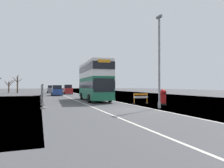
% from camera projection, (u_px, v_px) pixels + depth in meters
% --- Properties ---
extents(ground, '(140.00, 280.00, 0.10)m').
position_uv_depth(ground, '(135.00, 110.00, 17.14)').
color(ground, '#4C4C4F').
extents(double_decker_bus, '(3.15, 10.66, 5.06)m').
position_uv_depth(double_decker_bus, '(94.00, 81.00, 27.14)').
color(double_decker_bus, '#196042').
rests_on(double_decker_bus, ground).
extents(lamppost_foreground, '(0.29, 0.70, 8.25)m').
position_uv_depth(lamppost_foreground, '(159.00, 64.00, 18.02)').
color(lamppost_foreground, gray).
rests_on(lamppost_foreground, ground).
extents(red_pillar_postbox, '(0.67, 0.67, 1.64)m').
position_uv_depth(red_pillar_postbox, '(163.00, 96.00, 20.87)').
color(red_pillar_postbox, black).
rests_on(red_pillar_postbox, ground).
extents(roadworks_barrier, '(1.73, 0.53, 1.14)m').
position_uv_depth(roadworks_barrier, '(141.00, 97.00, 22.56)').
color(roadworks_barrier, orange).
rests_on(roadworks_barrier, ground).
extents(construction_site_fence, '(0.44, 27.40, 2.18)m').
position_uv_depth(construction_site_fence, '(42.00, 92.00, 30.21)').
color(construction_site_fence, '#A8AAAD').
rests_on(construction_site_fence, ground).
extents(car_oncoming_near, '(2.10, 4.51, 2.11)m').
position_uv_depth(car_oncoming_near, '(57.00, 91.00, 41.18)').
color(car_oncoming_near, navy).
rests_on(car_oncoming_near, ground).
extents(car_receding_mid, '(1.98, 3.84, 2.24)m').
position_uv_depth(car_receding_mid, '(68.00, 90.00, 47.93)').
color(car_receding_mid, maroon).
rests_on(car_receding_mid, ground).
extents(car_receding_far, '(2.07, 4.28, 2.11)m').
position_uv_depth(car_receding_far, '(51.00, 89.00, 55.18)').
color(car_receding_far, slate).
rests_on(car_receding_far, ground).
extents(bare_tree_far_verge_mid, '(2.77, 2.64, 3.69)m').
position_uv_depth(bare_tree_far_verge_mid, '(9.00, 86.00, 57.92)').
color(bare_tree_far_verge_mid, '#4C3D2D').
rests_on(bare_tree_far_verge_mid, ground).
extents(bare_tree_far_verge_far, '(2.34, 3.38, 4.87)m').
position_uv_depth(bare_tree_far_verge_far, '(17.00, 84.00, 54.64)').
color(bare_tree_far_verge_far, '#4C3D2D').
rests_on(bare_tree_far_verge_far, ground).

